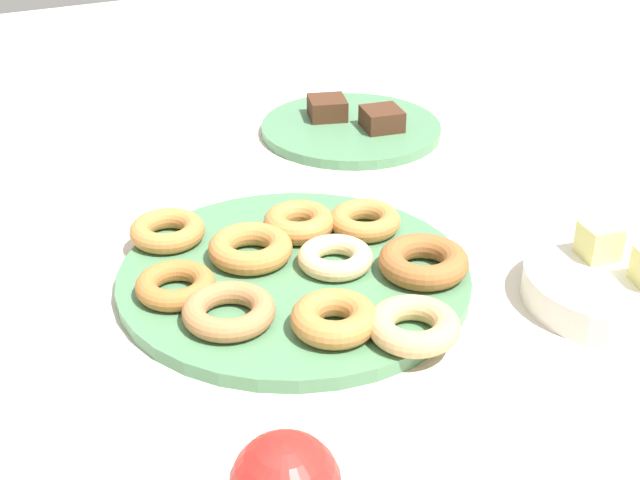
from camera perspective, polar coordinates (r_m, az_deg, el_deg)
The scene contains 17 objects.
ground_plane at distance 0.97m, azimuth -1.61°, elevation -2.69°, with size 2.40×2.40×0.00m, color beige.
donut_plate at distance 0.96m, azimuth -1.62°, elevation -2.32°, with size 0.37×0.37×0.01m, color #4C7F56.
donut_0 at distance 0.95m, azimuth 6.45°, elevation -1.34°, with size 0.09×0.09×0.03m, color #995B2D.
donut_1 at distance 0.92m, azimuth -8.96°, elevation -2.79°, with size 0.08×0.08×0.02m, color #AD6B33.
donut_2 at distance 0.86m, azimuth 5.84°, elevation -5.31°, with size 0.09×0.09×0.03m, color tan.
donut_3 at distance 0.88m, azimuth -5.68°, elevation -4.41°, with size 0.09×0.09×0.02m, color #B27547.
donut_4 at distance 1.03m, azimuth 2.79°, elevation 1.22°, with size 0.08×0.08×0.02m, color #BC7A3D.
donut_5 at distance 1.02m, azimuth -1.33°, elevation 1.10°, with size 0.08×0.08×0.03m, color #BC7A3D.
donut_6 at distance 0.86m, azimuth 0.89°, elevation -4.89°, with size 0.08×0.08×0.03m, color #BC7A3D.
donut_7 at distance 1.02m, azimuth -9.45°, elevation 0.57°, with size 0.08×0.08×0.02m, color #BC7A3D.
donut_8 at distance 0.96m, azimuth 0.95°, elevation -1.09°, with size 0.08×0.08×0.02m, color #EABC84.
donut_9 at distance 0.98m, azimuth -4.35°, elevation -0.52°, with size 0.09×0.09×0.03m, color #BC7A3D.
cake_plate at distance 1.33m, azimuth 1.94°, elevation 6.91°, with size 0.26×0.26×0.01m, color #4C7F56.
brownie_near at distance 1.34m, azimuth 0.46°, elevation 8.21°, with size 0.05×0.05×0.03m, color #472819.
brownie_far at distance 1.31m, azimuth 3.86°, elevation 7.52°, with size 0.05×0.05×0.03m, color #472819.
fruit_bowl at distance 0.98m, azimuth 17.87°, elevation -2.72°, with size 0.19×0.19×0.03m, color silver.
melon_chunk_left at distance 0.98m, azimuth 16.94°, elevation -0.07°, with size 0.04×0.04×0.04m, color #DBD67A.
Camera 1 is at (0.75, -0.32, 0.51)m, focal length 51.55 mm.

